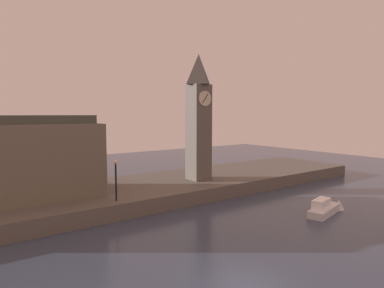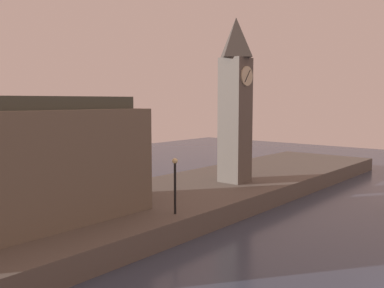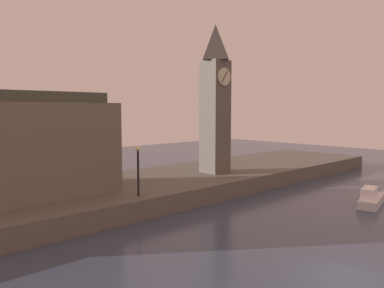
# 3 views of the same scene
# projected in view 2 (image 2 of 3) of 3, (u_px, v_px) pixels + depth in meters

# --- Properties ---
(far_embankment) EXTENTS (70.00, 12.00, 1.50)m
(far_embankment) POSITION_uv_depth(u_px,v_px,m) (138.00, 210.00, 31.66)
(far_embankment) COLOR #5B544C
(far_embankment) RESTS_ON ground
(clock_tower) EXTENTS (2.49, 2.53, 14.66)m
(clock_tower) POSITION_uv_depth(u_px,v_px,m) (235.00, 98.00, 38.12)
(clock_tower) COLOR #5B544C
(clock_tower) RESTS_ON far_embankment
(parliament_hall) EXTENTS (16.16, 6.58, 11.33)m
(parliament_hall) POSITION_uv_depth(u_px,v_px,m) (9.00, 164.00, 24.62)
(parliament_hall) COLOR #6B6051
(parliament_hall) RESTS_ON far_embankment
(streetlamp) EXTENTS (0.36, 0.36, 3.68)m
(streetlamp) POSITION_uv_depth(u_px,v_px,m) (175.00, 179.00, 27.58)
(streetlamp) COLOR black
(streetlamp) RESTS_ON far_embankment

